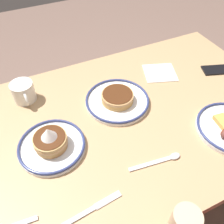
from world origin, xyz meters
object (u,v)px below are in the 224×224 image
object	(u,v)px
plate_far_companion	(51,144)
paper_napkin	(160,73)
plate_near_main	(117,100)
coffee_mug	(23,92)
tea_spoon	(162,160)
butter_knife	(90,210)
cell_phone	(217,70)

from	to	relation	value
plate_far_companion	paper_napkin	size ratio (longest dim) A/B	1.64
plate_near_main	coffee_mug	xyz separation A→B (m)	(0.35, -0.19, 0.03)
paper_napkin	tea_spoon	bearing A→B (deg)	58.02
coffee_mug	plate_far_companion	bearing A→B (deg)	96.46
plate_far_companion	butter_knife	size ratio (longest dim) A/B	1.14
cell_phone	tea_spoon	size ratio (longest dim) A/B	0.74
plate_near_main	tea_spoon	size ratio (longest dim) A/B	1.42
tea_spoon	butter_knife	bearing A→B (deg)	10.54
plate_near_main	cell_phone	xyz separation A→B (m)	(-0.55, 0.01, -0.01)
plate_far_companion	coffee_mug	distance (m)	0.30
coffee_mug	butter_knife	bearing A→B (deg)	97.30
paper_napkin	cell_phone	bearing A→B (deg)	159.01
paper_napkin	tea_spoon	size ratio (longest dim) A/B	0.78
butter_knife	paper_napkin	bearing A→B (deg)	-139.38
tea_spoon	plate_far_companion	bearing A→B (deg)	-33.19
plate_near_main	paper_napkin	xyz separation A→B (m)	(-0.28, -0.10, -0.02)
tea_spoon	cell_phone	bearing A→B (deg)	-148.93
cell_phone	paper_napkin	bearing A→B (deg)	-1.87
cell_phone	tea_spoon	bearing A→B (deg)	50.19
plate_near_main	coffee_mug	distance (m)	0.40
plate_near_main	plate_far_companion	world-z (taller)	plate_far_companion
butter_knife	tea_spoon	distance (m)	0.30
cell_phone	butter_knife	world-z (taller)	cell_phone
paper_napkin	plate_near_main	bearing A→B (deg)	19.04
coffee_mug	butter_knife	world-z (taller)	coffee_mug
tea_spoon	plate_near_main	bearing A→B (deg)	-87.52
coffee_mug	tea_spoon	bearing A→B (deg)	125.36
plate_far_companion	paper_napkin	xyz separation A→B (m)	(-0.60, -0.21, -0.02)
coffee_mug	butter_knife	size ratio (longest dim) A/B	0.59
plate_far_companion	cell_phone	distance (m)	0.87
cell_phone	coffee_mug	bearing A→B (deg)	6.88
coffee_mug	tea_spoon	distance (m)	0.64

